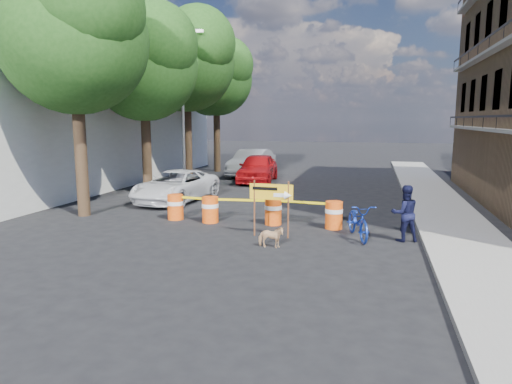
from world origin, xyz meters
The scene contains 19 objects.
ground centered at (0.00, 0.00, 0.00)m, with size 120.00×120.00×0.00m, color black.
sidewalk_east centered at (6.20, 6.00, 0.07)m, with size 2.40×40.00×0.15m, color gray.
white_building centered at (-13.00, 10.00, 3.00)m, with size 8.00×22.00×6.00m, color silver.
tree_near centered at (-6.73, 2.00, 6.36)m, with size 5.46×5.20×9.15m.
tree_mid_a centered at (-6.74, 7.00, 6.01)m, with size 5.25×5.00×8.68m.
tree_mid_b centered at (-6.73, 12.00, 6.71)m, with size 5.67×5.40×9.62m.
tree_far centered at (-6.74, 17.00, 6.22)m, with size 5.04×4.80×8.84m.
streetlamp centered at (-5.93, 9.50, 4.38)m, with size 1.25×0.18×8.00m.
barrel_far_left centered at (-3.23, 2.24, 0.47)m, with size 0.58×0.58×0.90m.
barrel_mid_left centered at (-1.86, 2.09, 0.47)m, with size 0.58×0.58×0.90m.
barrel_mid_right centered at (0.32, 2.32, 0.47)m, with size 0.58×0.58×0.90m.
barrel_far_right centered at (2.37, 2.24, 0.47)m, with size 0.58×0.58×0.90m.
detour_sign centered at (0.78, 0.68, 1.26)m, with size 1.34×0.26×1.73m.
pedestrian centered at (4.50, 1.20, 0.83)m, with size 0.81×0.63×1.67m, color black.
bicycle centered at (3.18, 1.20, 1.02)m, with size 0.71×1.08×2.05m, color #1432A9.
dog centered at (0.87, -0.48, 0.31)m, with size 0.33×0.73×0.62m, color #DDB07F.
suv_white centered at (-4.75, 5.65, 0.67)m, with size 2.22×4.81×1.34m, color white.
sedan_red centered at (-2.80, 12.51, 0.81)m, with size 1.91×4.74×1.62m, color #AA0E12.
sedan_silver centered at (-3.87, 15.19, 0.83)m, with size 1.76×5.05×1.66m, color #B0B1B7.
Camera 1 is at (3.54, -12.51, 3.55)m, focal length 32.00 mm.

